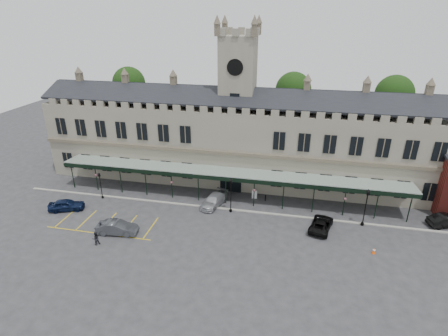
% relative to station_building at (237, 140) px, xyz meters
% --- Properties ---
extents(ground, '(140.00, 140.00, 0.00)m').
position_rel_station_building_xyz_m(ground, '(0.00, -15.91, -6.47)').
color(ground, '#2D2D30').
extents(station_building, '(60.00, 10.36, 17.30)m').
position_rel_station_building_xyz_m(station_building, '(0.00, 0.00, 0.00)').
color(station_building, slate).
rests_on(station_building, ground).
extents(clock_tower, '(5.60, 5.60, 24.80)m').
position_rel_station_building_xyz_m(clock_tower, '(0.00, 0.09, 6.64)').
color(clock_tower, slate).
rests_on(clock_tower, ground).
extents(canopy, '(50.00, 4.10, 4.30)m').
position_rel_station_building_xyz_m(canopy, '(0.00, -8.45, -4.06)').
color(canopy, '#8C9E93').
rests_on(canopy, ground).
extents(kerb, '(60.00, 0.40, 0.12)m').
position_rel_station_building_xyz_m(kerb, '(0.00, -10.41, -6.41)').
color(kerb, gray).
rests_on(kerb, ground).
extents(parking_markings, '(16.00, 6.00, 0.01)m').
position_rel_station_building_xyz_m(parking_markings, '(-14.00, -17.41, -6.47)').
color(parking_markings, gold).
rests_on(parking_markings, ground).
extents(tree_behind_left, '(6.00, 6.00, 16.00)m').
position_rel_station_building_xyz_m(tree_behind_left, '(-22.00, 9.09, 6.35)').
color(tree_behind_left, '#332314').
rests_on(tree_behind_left, ground).
extents(tree_behind_mid, '(6.00, 6.00, 16.00)m').
position_rel_station_building_xyz_m(tree_behind_mid, '(8.00, 9.09, 6.35)').
color(tree_behind_mid, '#332314').
rests_on(tree_behind_mid, ground).
extents(tree_behind_right, '(6.00, 6.00, 16.00)m').
position_rel_station_building_xyz_m(tree_behind_right, '(24.00, 9.09, 6.35)').
color(tree_behind_right, '#332314').
rests_on(tree_behind_right, ground).
extents(lamp_post_left, '(0.39, 0.39, 4.12)m').
position_rel_station_building_xyz_m(lamp_post_left, '(-17.99, -10.94, -4.03)').
color(lamp_post_left, black).
rests_on(lamp_post_left, ground).
extents(lamp_post_mid, '(0.48, 0.48, 5.08)m').
position_rel_station_building_xyz_m(lamp_post_mid, '(1.14, -10.90, -3.46)').
color(lamp_post_mid, black).
rests_on(lamp_post_mid, ground).
extents(lamp_post_right, '(0.49, 0.49, 5.19)m').
position_rel_station_building_xyz_m(lamp_post_right, '(18.24, -10.72, -3.39)').
color(lamp_post_right, black).
rests_on(lamp_post_right, ground).
extents(traffic_cone, '(0.42, 0.42, 0.67)m').
position_rel_station_building_xyz_m(traffic_cone, '(18.64, -16.48, -6.14)').
color(traffic_cone, '#EB4E07').
rests_on(traffic_cone, ground).
extents(sign_board, '(0.75, 0.09, 1.29)m').
position_rel_station_building_xyz_m(sign_board, '(3.81, -6.52, -5.84)').
color(sign_board, black).
rests_on(sign_board, ground).
extents(bollard_left, '(0.15, 0.15, 0.83)m').
position_rel_station_building_xyz_m(bollard_left, '(-1.59, -6.95, -6.05)').
color(bollard_left, black).
rests_on(bollard_left, ground).
extents(bollard_right, '(0.17, 0.17, 0.94)m').
position_rel_station_building_xyz_m(bollard_right, '(5.47, -6.92, -6.00)').
color(bollard_right, black).
rests_on(bollard_right, ground).
extents(car_left_a, '(5.03, 3.39, 1.59)m').
position_rel_station_building_xyz_m(car_left_a, '(-21.00, -15.06, -5.67)').
color(car_left_a, black).
rests_on(car_left_a, ground).
extents(car_left_b, '(5.19, 2.30, 1.66)m').
position_rel_station_building_xyz_m(car_left_b, '(-11.50, -18.82, -5.64)').
color(car_left_b, '#393C41').
rests_on(car_left_b, ground).
extents(car_taxi, '(3.63, 5.66, 1.53)m').
position_rel_station_building_xyz_m(car_taxi, '(-1.53, -9.58, -5.70)').
color(car_taxi, '#9EA0A5').
rests_on(car_taxi, ground).
extents(car_van, '(3.56, 5.51, 1.41)m').
position_rel_station_building_xyz_m(car_van, '(13.00, -12.68, -5.76)').
color(car_van, black).
rests_on(car_van, ground).
extents(car_right_b, '(5.07, 3.04, 1.58)m').
position_rel_station_building_xyz_m(car_right_b, '(28.64, -8.73, -5.68)').
color(car_right_b, black).
rests_on(car_right_b, ground).
extents(person_a, '(0.74, 0.80, 1.83)m').
position_rel_station_building_xyz_m(person_a, '(-13.20, -19.51, -5.55)').
color(person_a, black).
rests_on(person_a, ground).
extents(person_b, '(1.05, 1.04, 1.71)m').
position_rel_station_building_xyz_m(person_b, '(-12.84, -21.40, -5.61)').
color(person_b, black).
rests_on(person_b, ground).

